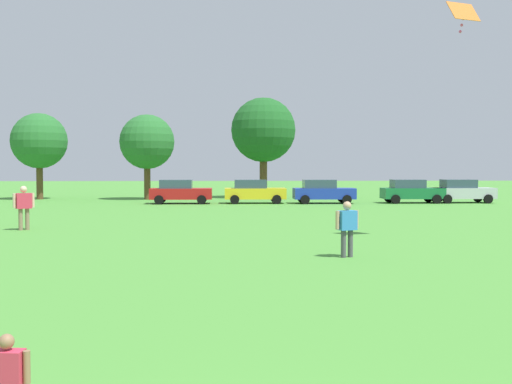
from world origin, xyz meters
name	(u,v)px	position (x,y,z in m)	size (l,w,h in m)	color
ground_plane	(229,215)	(0.00, 30.00, 0.00)	(160.00, 160.00, 0.00)	#4C9338
child_kite_flyer	(7,375)	(-2.25, 2.69, 0.58)	(0.46, 0.21, 0.98)	#4C4C51
adult_bystander	(347,224)	(3.32, 14.20, 0.95)	(0.71, 0.47, 1.61)	#4C4C51
bystander_near_trees	(24,204)	(-8.41, 22.41, 1.08)	(0.76, 0.59, 1.81)	#8C7259
kite	(463,13)	(8.01, 17.83, 7.86)	(1.21, 0.84, 1.09)	orange
parked_car_red_0	(180,191)	(-3.38, 40.38, 0.86)	(4.30, 2.02, 1.68)	red
parked_car_yellow_1	(254,191)	(1.82, 40.49, 0.86)	(4.30, 2.02, 1.68)	yellow
parked_car_blue_2	(323,191)	(6.68, 40.20, 0.86)	(4.30, 2.02, 1.68)	#1E38AD
parked_car_green_3	(411,191)	(13.06, 40.35, 0.86)	(4.30, 2.02, 1.68)	#196B38
parked_car_silver_4	(462,191)	(16.77, 40.43, 0.86)	(4.30, 2.02, 1.68)	silver
tree_far_left	(39,141)	(-14.97, 46.78, 4.62)	(4.39, 4.39, 6.85)	brown
tree_center	(147,142)	(-6.37, 46.03, 4.53)	(4.31, 4.31, 6.71)	brown
tree_far_right	(263,130)	(2.94, 47.95, 5.60)	(5.32, 5.32, 8.30)	brown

